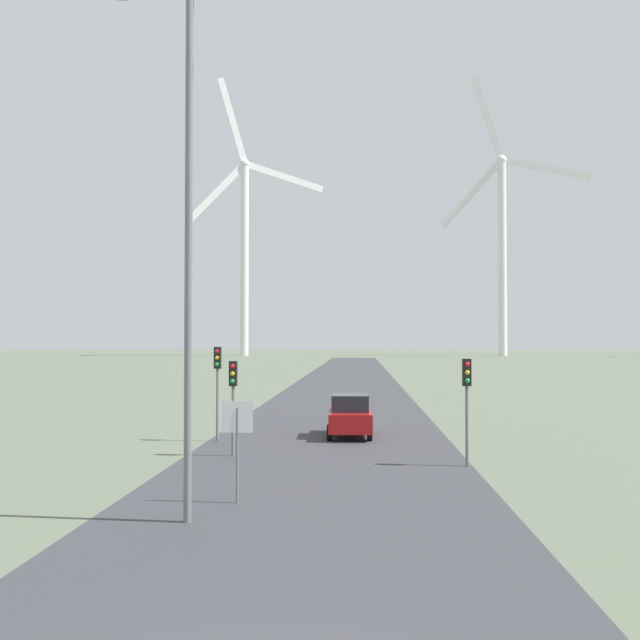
% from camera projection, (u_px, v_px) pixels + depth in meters
% --- Properties ---
extents(road_surface, '(10.00, 240.00, 0.01)m').
position_uv_depth(road_surface, '(343.00, 395.00, 56.13)').
color(road_surface, '#38383D').
rests_on(road_surface, ground).
extents(streetlamp, '(3.87, 0.32, 12.34)m').
position_uv_depth(streetlamp, '(189.00, 193.00, 17.28)').
color(streetlamp, slate).
rests_on(streetlamp, ground).
extents(stop_sign_near, '(0.81, 0.07, 2.60)m').
position_uv_depth(stop_sign_near, '(237.00, 432.00, 19.14)').
color(stop_sign_near, slate).
rests_on(stop_sign_near, ground).
extents(traffic_light_post_near_left, '(0.28, 0.34, 3.41)m').
position_uv_depth(traffic_light_post_near_left, '(233.00, 386.00, 26.87)').
color(traffic_light_post_near_left, slate).
rests_on(traffic_light_post_near_left, ground).
extents(traffic_light_post_near_right, '(0.28, 0.34, 3.55)m').
position_uv_depth(traffic_light_post_near_right, '(467.00, 387.00, 24.71)').
color(traffic_light_post_near_right, slate).
rests_on(traffic_light_post_near_right, ground).
extents(traffic_light_post_mid_left, '(0.28, 0.34, 3.89)m').
position_uv_depth(traffic_light_post_mid_left, '(217.00, 372.00, 30.84)').
color(traffic_light_post_mid_left, slate).
rests_on(traffic_light_post_mid_left, ground).
extents(car_approaching, '(1.90, 4.14, 1.83)m').
position_uv_depth(car_approaching, '(350.00, 416.00, 32.20)').
color(car_approaching, maroon).
rests_on(car_approaching, ground).
extents(wind_turbine_left, '(35.92, 17.68, 74.45)m').
position_uv_depth(wind_turbine_left, '(245.00, 236.00, 201.39)').
color(wind_turbine_left, white).
rests_on(wind_turbine_left, ground).
extents(wind_turbine_center, '(39.55, 2.60, 74.61)m').
position_uv_depth(wind_turbine_center, '(502.00, 234.00, 197.96)').
color(wind_turbine_center, white).
rests_on(wind_turbine_center, ground).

